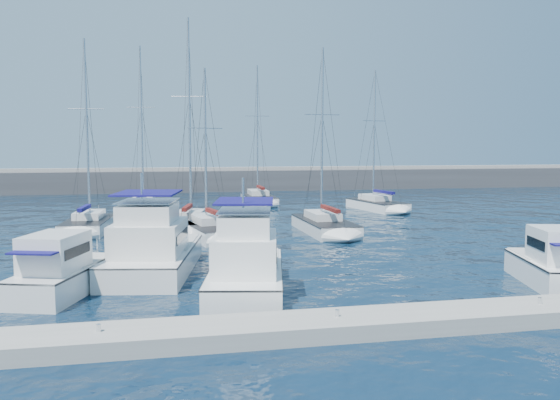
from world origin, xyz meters
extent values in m
plane|color=black|center=(0.00, 0.00, 0.00)|extent=(220.00, 220.00, 0.00)
cube|color=#424244|center=(0.00, 52.00, 1.00)|extent=(160.00, 6.00, 4.00)
cube|color=gray|center=(0.00, 52.00, 3.20)|extent=(160.00, 1.20, 0.50)
cube|color=gray|center=(0.00, -11.00, 0.30)|extent=(40.00, 2.20, 0.60)
cylinder|color=silver|center=(-8.00, -11.00, 0.72)|extent=(0.16, 0.16, 0.25)
cylinder|color=silver|center=(0.00, -11.00, 0.72)|extent=(0.16, 0.16, 0.25)
cylinder|color=silver|center=(8.00, -11.00, 0.72)|extent=(0.16, 0.16, 0.25)
cube|color=silver|center=(-10.38, -3.54, 0.40)|extent=(4.11, 6.58, 1.60)
cube|color=#262628|center=(-10.38, -3.54, 1.15)|extent=(4.16, 6.59, 0.08)
cube|color=silver|center=(-10.61, -4.25, 2.00)|extent=(2.79, 3.32, 1.60)
cube|color=black|center=(-10.61, -4.25, 2.08)|extent=(2.66, 2.79, 0.45)
cube|color=#110E57|center=(-10.94, -5.33, 2.30)|extent=(2.39, 2.36, 0.07)
cube|color=silver|center=(-6.56, -0.02, 0.40)|extent=(5.32, 9.68, 1.60)
cube|color=#262628|center=(-6.56, -0.02, 1.15)|extent=(5.39, 9.69, 0.08)
cube|color=silver|center=(-6.75, -1.12, 2.00)|extent=(3.92, 4.74, 1.60)
cube|color=black|center=(-6.75, -1.12, 2.08)|extent=(3.84, 3.91, 0.45)
cube|color=silver|center=(-6.78, -1.32, 3.25)|extent=(3.06, 3.37, 0.90)
cube|color=#110E57|center=(-6.78, -1.32, 4.25)|extent=(3.45, 3.85, 0.08)
cube|color=white|center=(-2.39, -5.06, 0.40)|extent=(4.56, 8.63, 1.60)
cube|color=#262628|center=(-2.39, -5.06, 1.15)|extent=(4.62, 8.64, 0.08)
cube|color=white|center=(-2.58, -6.04, 2.00)|extent=(3.29, 4.22, 1.60)
cube|color=black|center=(-2.58, -6.04, 2.08)|extent=(3.20, 3.48, 0.45)
cube|color=white|center=(-2.61, -6.24, 3.25)|extent=(2.56, 3.00, 0.90)
cube|color=#110E57|center=(-2.61, -6.24, 4.25)|extent=(2.89, 3.42, 0.08)
cube|color=white|center=(12.11, -6.41, 0.40)|extent=(3.92, 5.95, 1.60)
cube|color=#262628|center=(12.11, -6.41, 1.15)|extent=(3.98, 5.97, 0.08)
cube|color=white|center=(-11.99, 14.76, 0.30)|extent=(3.39, 7.47, 1.30)
cube|color=#262628|center=(-11.99, 14.76, 0.93)|extent=(3.45, 7.48, 0.06)
cube|color=white|center=(-11.97, 15.22, 1.25)|extent=(2.12, 3.30, 0.55)
cylinder|color=silver|center=(-11.95, 15.49, 8.07)|extent=(0.18, 0.18, 13.25)
cylinder|color=silver|center=(-12.05, 13.66, 1.80)|extent=(0.32, 3.66, 0.12)
cube|color=#110E57|center=(-12.06, 13.56, 1.95)|extent=(0.53, 3.31, 0.28)
cube|color=silver|center=(-4.31, 13.61, 0.30)|extent=(4.24, 7.65, 1.30)
cube|color=#262628|center=(-4.31, 13.61, 0.93)|extent=(4.30, 7.66, 0.06)
cube|color=silver|center=(-4.23, 14.06, 1.25)|extent=(2.48, 3.46, 0.55)
cylinder|color=silver|center=(-4.18, 14.32, 8.88)|extent=(0.18, 0.18, 14.87)
cylinder|color=silver|center=(-4.50, 12.54, 1.80)|extent=(0.76, 3.58, 0.12)
cube|color=#561411|center=(-4.52, 12.45, 1.95)|extent=(0.92, 3.26, 0.28)
cube|color=white|center=(-3.00, 10.38, 0.30)|extent=(4.60, 8.45, 1.30)
cube|color=#262628|center=(-3.00, 10.38, 0.93)|extent=(4.66, 8.47, 0.06)
cube|color=white|center=(-3.11, 10.87, 1.25)|extent=(2.61, 3.83, 0.55)
cylinder|color=silver|center=(-3.17, 11.16, 6.79)|extent=(0.18, 0.18, 10.67)
cylinder|color=silver|center=(-2.73, 9.21, 1.80)|extent=(1.00, 3.93, 0.12)
cube|color=#561411|center=(-2.71, 9.11, 1.95)|extent=(1.14, 3.59, 0.28)
cube|color=silver|center=(5.76, 10.87, 0.30)|extent=(3.35, 8.31, 1.30)
cube|color=#262628|center=(5.76, 10.87, 0.93)|extent=(3.41, 8.31, 0.06)
cube|color=silver|center=(5.74, 11.38, 1.25)|extent=(2.12, 3.66, 0.55)
cylinder|color=silver|center=(5.73, 11.69, 7.70)|extent=(0.18, 0.18, 12.51)
cylinder|color=silver|center=(5.79, 9.64, 1.80)|extent=(0.25, 4.11, 0.12)
cube|color=#561411|center=(5.80, 9.54, 1.95)|extent=(0.46, 3.71, 0.28)
cube|color=white|center=(-8.50, 26.16, 0.30)|extent=(3.58, 8.53, 1.30)
cube|color=#262628|center=(-8.50, 26.16, 0.93)|extent=(3.64, 8.53, 0.06)
cube|color=white|center=(-8.46, 26.68, 1.25)|extent=(2.20, 3.78, 0.55)
cylinder|color=silver|center=(-8.44, 26.99, 8.87)|extent=(0.18, 0.18, 14.83)
cylinder|color=silver|center=(-8.59, 24.91, 1.80)|extent=(0.41, 4.17, 0.12)
cube|color=#110E57|center=(-8.60, 24.81, 1.95)|extent=(0.61, 3.77, 0.28)
cube|color=silver|center=(4.11, 32.58, 0.30)|extent=(3.15, 8.77, 1.30)
cube|color=#262628|center=(4.11, 32.58, 0.93)|extent=(3.21, 8.77, 0.06)
cube|color=silver|center=(4.11, 33.13, 1.25)|extent=(2.04, 3.84, 0.55)
cylinder|color=silver|center=(4.11, 33.46, 8.57)|extent=(0.18, 0.18, 14.24)
cylinder|color=silver|center=(4.10, 31.27, 1.80)|extent=(0.14, 4.38, 0.12)
cube|color=#561411|center=(4.10, 31.17, 1.95)|extent=(0.37, 3.94, 0.28)
cube|color=white|center=(15.11, 24.05, 0.30)|extent=(4.35, 8.20, 1.30)
cube|color=#262628|center=(15.11, 24.05, 0.93)|extent=(4.41, 8.22, 0.06)
cube|color=white|center=(15.02, 24.52, 1.25)|extent=(2.53, 3.70, 0.55)
cylinder|color=silver|center=(14.97, 24.81, 7.87)|extent=(0.18, 0.18, 12.85)
cylinder|color=silver|center=(15.32, 22.90, 1.80)|extent=(0.82, 3.85, 0.12)
cube|color=#110E57|center=(15.34, 22.80, 1.95)|extent=(0.98, 3.51, 0.28)
camera|label=1|loc=(-5.58, -28.86, 6.55)|focal=35.00mm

